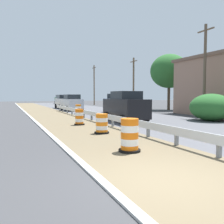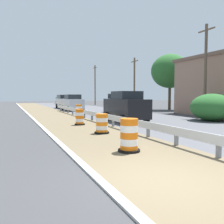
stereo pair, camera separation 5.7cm
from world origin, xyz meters
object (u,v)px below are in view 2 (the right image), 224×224
object	(u,v)px
car_lead_far_lane	(126,107)
car_trailing_far_lane	(73,103)
traffic_barrel_mid	(80,118)
traffic_barrel_far	(79,110)
traffic_barrel_nearest	(129,137)
car_trailing_near_lane	(61,99)
utility_pole_near	(205,69)
utility_pole_mid	(134,82)
car_mid_far_lane	(118,103)
traffic_barrel_close	(102,125)
utility_pole_far	(95,84)
car_lead_near_lane	(65,102)

from	to	relation	value
car_lead_far_lane	car_trailing_far_lane	size ratio (longest dim) A/B	1.01
traffic_barrel_mid	traffic_barrel_far	xyz separation A→B (m)	(2.50, 9.19, -0.02)
traffic_barrel_nearest	car_trailing_near_lane	bearing A→B (deg)	81.16
utility_pole_near	utility_pole_mid	world-z (taller)	utility_pole_near
traffic_barrel_nearest	car_mid_far_lane	distance (m)	18.45
car_mid_far_lane	utility_pole_near	distance (m)	9.80
traffic_barrel_nearest	traffic_barrel_mid	xyz separation A→B (m)	(0.49, 7.85, -0.05)
traffic_barrel_nearest	utility_pole_mid	xyz separation A→B (m)	(12.65, 22.86, 3.23)
car_lead_far_lane	utility_pole_mid	xyz separation A→B (m)	(8.58, 14.44, 2.64)
traffic_barrel_mid	car_trailing_near_lane	distance (m)	41.00
traffic_barrel_close	traffic_barrel_far	distance (m)	13.24
traffic_barrel_nearest	car_trailing_far_lane	world-z (taller)	car_trailing_far_lane
utility_pole_near	utility_pole_far	bearing A→B (deg)	88.77
traffic_barrel_nearest	car_mid_far_lane	xyz separation A→B (m)	(7.40, 16.90, 0.54)
car_lead_far_lane	utility_pole_mid	world-z (taller)	utility_pole_mid
car_lead_far_lane	car_mid_far_lane	size ratio (longest dim) A/B	1.06
car_lead_far_lane	car_lead_near_lane	bearing A→B (deg)	1.89
car_lead_near_lane	car_trailing_far_lane	distance (m)	5.82
car_trailing_near_lane	traffic_barrel_mid	bearing A→B (deg)	-8.15
traffic_barrel_far	car_mid_far_lane	size ratio (longest dim) A/B	0.23
traffic_barrel_nearest	car_lead_near_lane	bearing A→B (deg)	82.07
traffic_barrel_mid	car_mid_far_lane	xyz separation A→B (m)	(6.90, 9.04, 0.59)
traffic_barrel_far	utility_pole_near	world-z (taller)	utility_pole_near
utility_pole_near	car_trailing_near_lane	bearing A→B (deg)	96.21
car_lead_near_lane	car_lead_far_lane	xyz separation A→B (m)	(0.11, -20.07, 0.09)
traffic_barrel_nearest	car_mid_far_lane	bearing A→B (deg)	66.36
traffic_barrel_close	car_trailing_far_lane	distance (m)	18.92
traffic_barrel_mid	utility_pole_mid	world-z (taller)	utility_pole_mid
traffic_barrel_mid	utility_pole_near	distance (m)	11.92
car_trailing_near_lane	car_trailing_far_lane	bearing A→B (deg)	-6.70
utility_pole_near	utility_pole_mid	xyz separation A→B (m)	(0.85, 14.15, -0.37)
traffic_barrel_nearest	traffic_barrel_far	bearing A→B (deg)	80.03
car_trailing_near_lane	car_lead_far_lane	world-z (taller)	car_lead_far_lane
car_mid_far_lane	car_lead_near_lane	bearing A→B (deg)	-162.57
traffic_barrel_far	car_lead_near_lane	size ratio (longest dim) A/B	0.21
traffic_barrel_close	utility_pole_near	bearing A→B (deg)	22.56
utility_pole_mid	utility_pole_far	bearing A→B (deg)	90.71
traffic_barrel_far	utility_pole_near	bearing A→B (deg)	-43.44
car_lead_near_lane	utility_pole_far	world-z (taller)	utility_pole_far
traffic_barrel_far	car_lead_far_lane	distance (m)	8.72
car_lead_near_lane	car_trailing_far_lane	size ratio (longest dim) A/B	1.02
car_trailing_near_lane	utility_pole_near	distance (m)	39.90
traffic_barrel_close	car_mid_far_lane	distance (m)	14.59
traffic_barrel_far	car_lead_far_lane	size ratio (longest dim) A/B	0.22
car_lead_far_lane	utility_pole_near	size ratio (longest dim) A/B	0.57
traffic_barrel_far	car_lead_far_lane	xyz separation A→B (m)	(1.08, -8.63, 0.66)
car_trailing_near_lane	utility_pole_near	xyz separation A→B (m)	(4.30, -39.54, 3.08)
car_trailing_far_lane	car_trailing_near_lane	bearing A→B (deg)	-9.23
car_lead_near_lane	car_trailing_near_lane	world-z (taller)	car_trailing_near_lane
traffic_barrel_mid	car_lead_near_lane	bearing A→B (deg)	80.45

